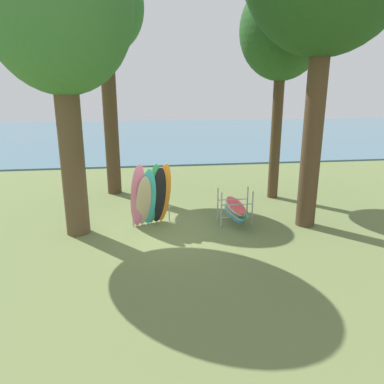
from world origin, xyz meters
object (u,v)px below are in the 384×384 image
(board_storage_rack, at_px, (235,209))
(tree_far_left_back, at_px, (104,13))
(tree_foreground_left, at_px, (59,12))
(leaning_board_pile, at_px, (151,197))
(tree_mid_behind, at_px, (282,32))

(board_storage_rack, bearing_deg, tree_far_left_back, 133.36)
(tree_foreground_left, xyz_separation_m, leaning_board_pile, (2.44, 0.22, -5.63))
(tree_foreground_left, height_order, board_storage_rack, tree_foreground_left)
(tree_mid_behind, height_order, leaning_board_pile, tree_mid_behind)
(tree_far_left_back, height_order, board_storage_rack, tree_far_left_back)
(tree_foreground_left, bearing_deg, tree_mid_behind, 21.49)
(leaning_board_pile, height_order, board_storage_rack, leaning_board_pile)
(tree_mid_behind, bearing_deg, tree_foreground_left, -158.51)
(tree_mid_behind, distance_m, leaning_board_pile, 8.41)
(board_storage_rack, bearing_deg, tree_foreground_left, -178.92)
(tree_far_left_back, xyz_separation_m, board_storage_rack, (4.48, -4.74, -7.07))
(tree_foreground_left, distance_m, tree_mid_behind, 8.48)
(tree_mid_behind, relative_size, leaning_board_pile, 3.82)
(tree_mid_behind, height_order, board_storage_rack, tree_mid_behind)
(tree_mid_behind, distance_m, board_storage_rack, 7.38)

